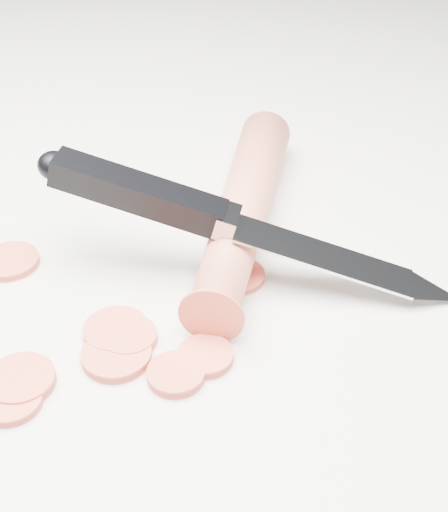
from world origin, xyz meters
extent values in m
plane|color=silver|center=(0.00, 0.00, 0.00)|extent=(2.40, 2.40, 0.00)
cylinder|color=#DE6246|center=(0.08, 0.03, 0.02)|extent=(0.10, 0.22, 0.03)
cylinder|color=#DE4C34|center=(-0.06, -0.11, 0.00)|extent=(0.03, 0.03, 0.01)
cylinder|color=#DE4C34|center=(-0.06, -0.10, 0.00)|extent=(0.04, 0.04, 0.01)
cylinder|color=#DE4C34|center=(-0.01, -0.07, 0.00)|extent=(0.04, 0.04, 0.01)
cylinder|color=#DE4C34|center=(0.03, -0.10, 0.00)|extent=(0.03, 0.03, 0.01)
cylinder|color=#DE4C34|center=(0.07, -0.02, 0.00)|extent=(0.03, 0.03, 0.01)
cylinder|color=#DE4C34|center=(-0.08, 0.01, 0.00)|extent=(0.04, 0.04, 0.01)
cylinder|color=#DE4C34|center=(0.04, -0.09, 0.00)|extent=(0.03, 0.03, 0.01)
cylinder|color=#DE4C34|center=(0.00, -0.07, 0.00)|extent=(0.03, 0.03, 0.01)
cylinder|color=#DE4C34|center=(-0.01, -0.09, 0.00)|extent=(0.04, 0.04, 0.01)
camera|label=1|loc=(0.02, -0.38, 0.29)|focal=50.00mm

